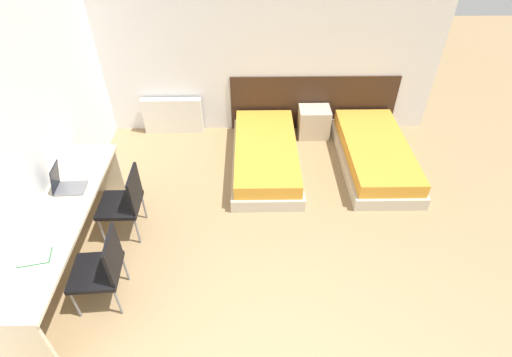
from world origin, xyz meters
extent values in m
cube|color=white|center=(0.00, 4.44, 1.35)|extent=(5.57, 0.05, 2.70)
cube|color=white|center=(-2.31, 2.21, 1.35)|extent=(0.05, 5.41, 2.70)
cube|color=#382316|center=(0.95, 4.40, 0.46)|extent=(2.64, 0.03, 0.92)
cube|color=beige|center=(0.15, 3.38, 0.09)|extent=(0.95, 1.97, 0.18)
cube|color=gold|center=(0.15, 3.38, 0.28)|extent=(0.87, 1.89, 0.20)
cube|color=beige|center=(1.74, 3.38, 0.09)|extent=(0.95, 1.97, 0.18)
cube|color=gold|center=(1.74, 3.38, 0.28)|extent=(0.87, 1.89, 0.20)
cube|color=beige|center=(0.95, 4.18, 0.24)|extent=(0.48, 0.37, 0.48)
cube|color=silver|center=(-1.30, 4.32, 0.30)|extent=(0.94, 0.12, 0.59)
cube|color=beige|center=(-2.01, 1.65, 0.73)|extent=(0.55, 2.45, 0.04)
cube|color=beige|center=(-2.01, 0.45, 0.36)|extent=(0.49, 0.04, 0.71)
cube|color=beige|center=(-2.01, 2.86, 0.36)|extent=(0.49, 0.04, 0.71)
cube|color=black|center=(-1.59, 2.12, 0.42)|extent=(0.47, 0.47, 0.05)
cube|color=black|center=(-1.37, 2.13, 0.67)|extent=(0.03, 0.42, 0.44)
cylinder|color=slate|center=(-1.79, 1.92, 0.20)|extent=(0.02, 0.02, 0.40)
cylinder|color=slate|center=(-1.79, 2.33, 0.20)|extent=(0.02, 0.02, 0.40)
cylinder|color=slate|center=(-1.38, 1.92, 0.20)|extent=(0.02, 0.02, 0.40)
cylinder|color=slate|center=(-1.38, 2.33, 0.20)|extent=(0.02, 0.02, 0.40)
cube|color=black|center=(-1.59, 1.18, 0.42)|extent=(0.49, 0.49, 0.05)
cube|color=black|center=(-1.37, 1.19, 0.67)|extent=(0.05, 0.42, 0.44)
cylinder|color=slate|center=(-1.78, 0.96, 0.20)|extent=(0.02, 0.02, 0.40)
cylinder|color=slate|center=(-1.80, 1.37, 0.20)|extent=(0.02, 0.02, 0.40)
cylinder|color=slate|center=(-1.37, 0.99, 0.20)|extent=(0.02, 0.02, 0.40)
cylinder|color=slate|center=(-1.40, 1.39, 0.20)|extent=(0.02, 0.02, 0.40)
cube|color=slate|center=(-2.02, 2.04, 0.76)|extent=(0.32, 0.25, 0.02)
cube|color=black|center=(-2.14, 2.03, 0.92)|extent=(0.09, 0.24, 0.31)
cube|color=#236B3D|center=(-2.03, 1.10, 0.76)|extent=(0.31, 0.24, 0.01)
cube|color=white|center=(-2.03, 1.10, 0.76)|extent=(0.29, 0.22, 0.01)
camera|label=1|loc=(-0.06, -1.25, 3.63)|focal=28.00mm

